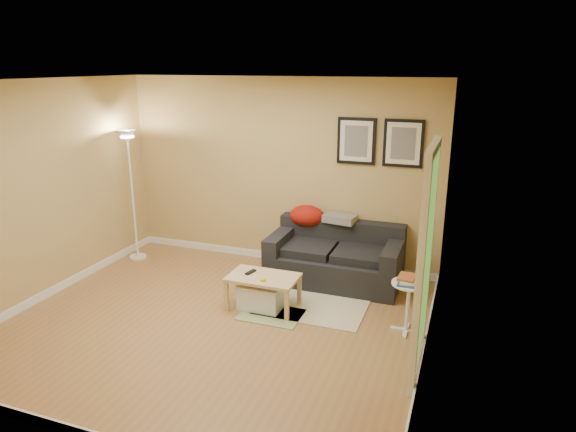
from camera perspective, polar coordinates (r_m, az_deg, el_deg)
The scene contains 24 objects.
floor at distance 5.84m, azimuth -8.12°, elevation -11.67°, with size 4.50×4.50×0.00m, color #9A6F42.
ceiling at distance 5.15m, azimuth -9.34°, elevation 14.73°, with size 4.50×4.50×0.00m, color white.
wall_back at distance 7.11m, azimuth -0.99°, elevation 4.87°, with size 4.50×4.50×0.00m, color tan.
wall_front at distance 3.82m, azimuth -23.18°, elevation -7.16°, with size 4.50×4.50×0.00m, color tan.
wall_left at distance 6.70m, azimuth -25.86°, elevation 2.44°, with size 4.00×4.00×0.00m, color tan.
wall_right at distance 4.73m, azimuth 16.01°, elevation -1.91°, with size 4.00×4.00×0.00m, color tan.
baseboard_back at distance 7.46m, azimuth -0.97°, elevation -4.58°, with size 4.50×0.02×0.10m, color white.
baseboard_left at distance 7.07m, azimuth -24.53°, elevation -7.41°, with size 0.02×4.00×0.10m, color white.
baseboard_right at distance 5.26m, azimuth 14.78°, elevation -14.93°, with size 0.02×4.00×0.10m, color white.
sofa at distance 6.66m, azimuth 5.28°, elevation -4.32°, with size 1.70×0.90×0.75m, color black, non-canonical shape.
red_throw at distance 6.93m, azimuth 2.13°, elevation 0.03°, with size 0.48×0.36×0.28m, color #9F1F0E, non-canonical shape.
plaid_throw at distance 6.81m, azimuth 5.84°, elevation -0.28°, with size 0.42×0.26×0.10m, color tan, non-canonical shape.
framed_print_left at distance 6.70m, azimuth 7.66°, elevation 8.33°, with size 0.50×0.04×0.60m, color black, non-canonical shape.
framed_print_right at distance 6.59m, azimuth 12.80°, elevation 7.94°, with size 0.50×0.04×0.60m, color black, non-canonical shape.
area_rug at distance 6.11m, azimuth 2.70°, elevation -10.09°, with size 1.25×0.85×0.01m, color beige.
green_runner at distance 5.93m, azimuth -1.90°, elevation -10.97°, with size 0.70×0.50×0.01m, color #668C4C.
coffee_table at distance 6.01m, azimuth -2.78°, elevation -8.49°, with size 0.81×0.49×0.40m, color #DDB887, non-canonical shape.
remote_control at distance 6.02m, azimuth -4.21°, elevation -6.28°, with size 0.05×0.16×0.02m, color black.
tape_roll at distance 5.80m, azimuth -2.84°, elevation -7.14°, with size 0.07×0.07×0.03m, color yellow.
storage_bin at distance 6.02m, azimuth -2.97°, elevation -8.90°, with size 0.51×0.37×0.31m, color white, non-canonical shape.
side_table at distance 5.62m, azimuth 13.25°, elevation -9.92°, with size 0.37×0.37×0.57m, color white, non-canonical shape.
book_stack at distance 5.47m, azimuth 13.27°, elevation -6.94°, with size 0.19×0.26×0.08m, color #2E4F8B, non-canonical shape.
floor_lamp at distance 7.61m, azimuth -16.98°, elevation 1.79°, with size 0.25×0.25×1.89m, color white, non-canonical shape.
doorway at distance 4.69m, azimuth 14.99°, elevation -5.59°, with size 0.12×1.01×2.13m, color white, non-canonical shape.
Camera 1 is at (2.50, -4.50, 2.76)m, focal length 31.75 mm.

